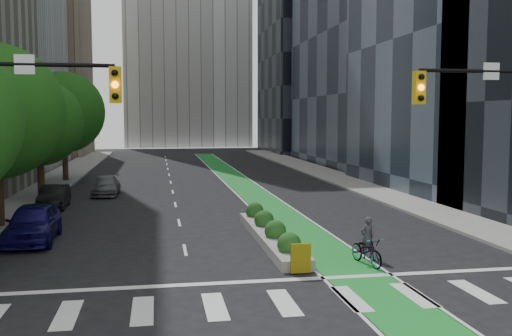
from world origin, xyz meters
name	(u,v)px	position (x,y,z in m)	size (l,w,h in m)	color
ground	(277,292)	(0.00, 0.00, 0.00)	(160.00, 160.00, 0.00)	black
sidewalk_left	(38,192)	(-11.80, 25.00, 0.07)	(3.60, 90.00, 0.15)	gray
sidewalk_right	(359,185)	(11.80, 25.00, 0.07)	(3.60, 90.00, 0.15)	gray
bike_lane_paint	(237,181)	(3.00, 30.00, 0.01)	(2.20, 70.00, 0.01)	#19892B
building_tan_far	(33,60)	(-20.00, 66.00, 13.00)	(14.00, 16.00, 26.00)	tan
building_dark_end	(313,59)	(20.00, 68.00, 14.00)	(14.00, 18.00, 28.00)	black
tree_midfar	(39,123)	(-11.00, 22.00, 4.95)	(5.60, 5.60, 7.76)	black
tree_far	(64,112)	(-11.00, 32.00, 5.69)	(6.60, 6.60, 9.00)	black
median_planter	(270,233)	(1.20, 7.04, 0.37)	(1.20, 10.26, 1.10)	gray
bicycle	(367,251)	(3.86, 2.59, 0.51)	(0.68, 1.95, 1.02)	gray
cyclist	(367,238)	(4.20, 3.46, 0.80)	(0.58, 0.38, 1.60)	#38343E
parked_car_left_near	(33,223)	(-8.80, 8.61, 0.83)	(1.95, 4.85, 1.65)	#110E54
parked_car_left_mid	(54,197)	(-9.50, 17.81, 0.68)	(1.44, 4.13, 1.36)	black
parked_car_left_far	(106,186)	(-7.00, 23.02, 0.62)	(1.74, 4.28, 1.24)	#525456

